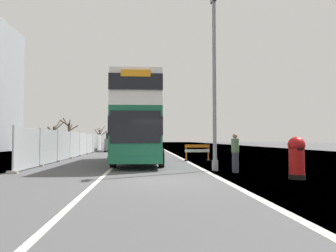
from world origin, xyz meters
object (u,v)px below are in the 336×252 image
Objects in this scene: red_pillar_postbox at (297,156)px; car_oncoming_near at (114,143)px; car_receding_mid at (143,142)px; pedestrian_at_kerb at (235,153)px; lamppost_foreground at (214,88)px; roadworks_barrier at (197,151)px; double_decker_bus at (140,122)px.

red_pillar_postbox is 0.40× the size of car_oncoming_near.
car_receding_mid is (-5.90, 35.91, 0.21)m from red_pillar_postbox.
car_receding_mid is (3.34, 9.72, 0.02)m from car_oncoming_near.
lamppost_foreground is at bearing 127.39° from pedestrian_at_kerb.
lamppost_foreground is 24.15m from car_oncoming_near.
lamppost_foreground reaches higher than pedestrian_at_kerb.
lamppost_foreground is 33.00m from car_receding_mid.
red_pillar_postbox is 0.89× the size of roadworks_barrier.
double_decker_bus is at bearing 125.17° from red_pillar_postbox.
red_pillar_postbox is at bearing -54.83° from double_decker_bus.
red_pillar_postbox is 10.02m from roadworks_barrier.
lamppost_foreground is 2.10× the size of car_receding_mid.
car_receding_mid reaches higher than pedestrian_at_kerb.
double_decker_bus is 1.31× the size of lamppost_foreground.
lamppost_foreground is at bearing -73.31° from car_oncoming_near.
lamppost_foreground reaches higher than red_pillar_postbox.
pedestrian_at_kerb is at bearing -87.01° from roadworks_barrier.
double_decker_bus reaches higher than red_pillar_postbox.
red_pillar_postbox is 2.83m from pedestrian_at_kerb.
double_decker_bus is 4.55m from roadworks_barrier.
car_receding_mid is at bearing 99.32° from red_pillar_postbox.
double_decker_bus is 6.13× the size of roadworks_barrier.
pedestrian_at_kerb is (4.25, -33.61, -0.20)m from car_receding_mid.
double_decker_bus reaches higher than car_oncoming_near.
double_decker_bus is 10.45m from red_pillar_postbox.
car_oncoming_near is (-9.23, 26.20, 0.19)m from red_pillar_postbox.
red_pillar_postbox is at bearing -80.68° from car_receding_mid.
car_receding_mid is 33.87m from pedestrian_at_kerb.
pedestrian_at_kerb is at bearing -52.61° from lamppost_foreground.
roadworks_barrier is at bearing 19.53° from double_decker_bus.
lamppost_foreground is 3.27m from pedestrian_at_kerb.
car_receding_mid reaches higher than roadworks_barrier.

